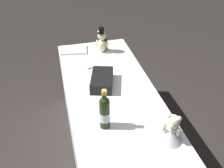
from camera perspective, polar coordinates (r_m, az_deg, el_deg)
The scene contains 8 objects.
ground_plane at distance 2.79m, azimuth 0.00°, elevation -15.08°, with size 12.00×12.00×0.00m, color #2D2826.
reception_table at distance 2.49m, azimuth 0.00°, elevation -9.32°, with size 2.02×0.79×0.80m, color white.
teddy_bear_groom at distance 2.81m, azimuth -2.28°, elevation 9.46°, with size 0.14×0.13×0.28m.
teddy_bear_bride at distance 1.82m, azimuth 13.35°, elevation -9.67°, with size 0.23×0.22×0.23m.
champagne_bottle at distance 1.83m, azimuth -1.68°, elevation -6.31°, with size 0.08×0.08×0.34m.
signing_pen at distance 2.57m, azimuth -4.23°, elevation 3.76°, with size 0.04×0.13×0.01m.
gift_case_black at distance 2.29m, azimuth -2.26°, elevation 0.85°, with size 0.37×0.28×0.10m.
guestbook at distance 2.90m, azimuth -8.63°, elevation 7.62°, with size 0.20×0.29×0.02m, color white.
Camera 1 is at (1.69, -0.43, 2.18)m, focal length 40.56 mm.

